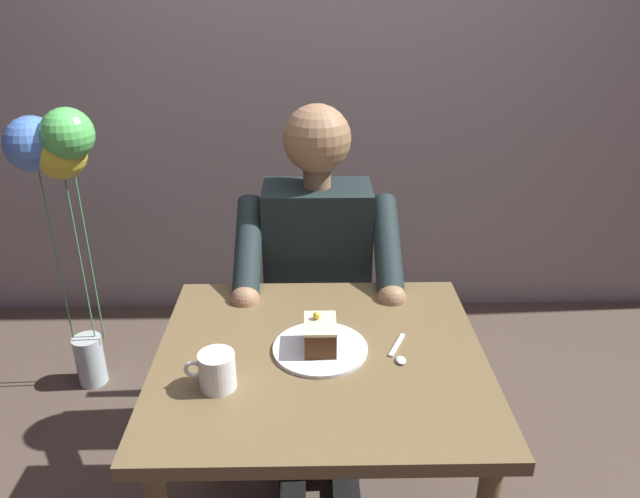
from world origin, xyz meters
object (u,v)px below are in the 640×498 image
seated_person (318,284)px  dessert_spoon (399,353)px  balloon_display (57,175)px  cake_slice (321,335)px  coffee_cup (217,370)px  dining_table (320,385)px  chair (317,300)px

seated_person → dessert_spoon: bearing=111.5°
dessert_spoon → balloon_display: (1.16, -0.85, 0.21)m
seated_person → cake_slice: (-0.00, 0.49, 0.12)m
cake_slice → coffee_cup: bearing=30.4°
dining_table → seated_person: (-0.00, -0.50, 0.03)m
chair → dessert_spoon: bearing=106.5°
dining_table → seated_person: size_ratio=0.68×
cake_slice → dessert_spoon: cake_slice is taller
chair → coffee_cup: size_ratio=7.38×
chair → seated_person: (-0.00, 0.17, 0.16)m
seated_person → balloon_display: size_ratio=1.05×
chair → balloon_display: balloon_display is taller
seated_person → cake_slice: bearing=90.4°
seated_person → coffee_cup: size_ratio=10.25×
dining_table → balloon_display: (0.96, -0.85, 0.31)m
seated_person → dessert_spoon: seated_person is taller
chair → seated_person: size_ratio=0.72×
dining_table → balloon_display: bearing=-41.5°
seated_person → dessert_spoon: (-0.20, 0.51, 0.07)m
dining_table → seated_person: seated_person is taller
dessert_spoon → coffee_cup: bearing=15.4°
coffee_cup → balloon_display: size_ratio=0.10×
seated_person → coffee_cup: 0.69m
coffee_cup → dining_table: bearing=-152.0°
coffee_cup → dessert_spoon: (-0.45, -0.12, -0.04)m
seated_person → balloon_display: seated_person is taller
cake_slice → balloon_display: (0.96, -0.83, 0.17)m
dining_table → coffee_cup: coffee_cup is taller
coffee_cup → balloon_display: balloon_display is taller
coffee_cup → dessert_spoon: 0.46m
chair → cake_slice: 0.71m
chair → seated_person: 0.23m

